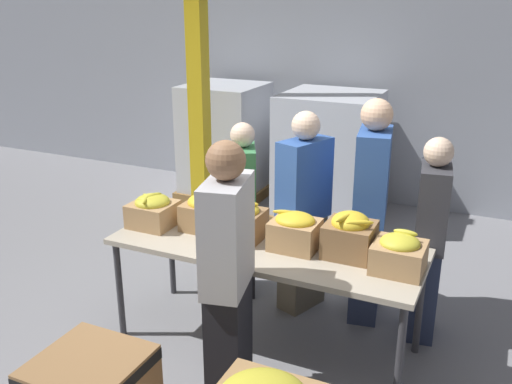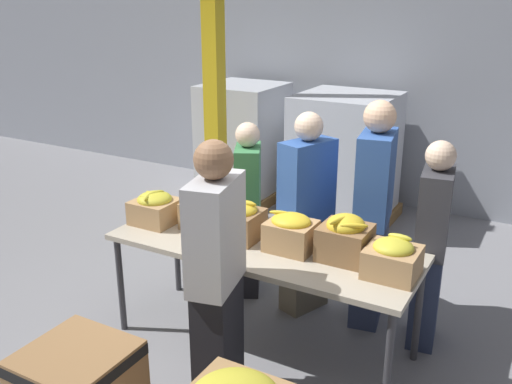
{
  "view_description": "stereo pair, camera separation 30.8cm",
  "coord_description": "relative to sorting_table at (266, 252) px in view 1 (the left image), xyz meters",
  "views": [
    {
      "loc": [
        1.49,
        -3.39,
        2.51
      ],
      "look_at": [
        -0.19,
        0.23,
        1.11
      ],
      "focal_mm": 40.0,
      "sensor_mm": 36.0,
      "label": 1
    },
    {
      "loc": [
        1.76,
        -3.26,
        2.51
      ],
      "look_at": [
        -0.19,
        0.23,
        1.11
      ],
      "focal_mm": 40.0,
      "sensor_mm": 36.0,
      "label": 2
    }
  ],
  "objects": [
    {
      "name": "pallet_stack_2",
      "position": [
        -0.5,
        2.86,
        -0.07
      ],
      "size": [
        1.0,
        1.0,
        1.41
      ],
      "color": "olive",
      "rests_on": "ground_plane"
    },
    {
      "name": "pallet_stack_0",
      "position": [
        -0.38,
        2.63,
        -0.04
      ],
      "size": [
        1.12,
        1.12,
        1.47
      ],
      "color": "olive",
      "rests_on": "ground_plane"
    },
    {
      "name": "banana_box_0",
      "position": [
        -0.92,
        -0.05,
        0.18
      ],
      "size": [
        0.33,
        0.31,
        0.27
      ],
      "color": "tan",
      "rests_on": "sorting_table"
    },
    {
      "name": "volunteer_0",
      "position": [
        0.56,
        0.73,
        0.13
      ],
      "size": [
        0.32,
        0.51,
        1.78
      ],
      "rotation": [
        0.0,
        0.0,
        -1.4
      ],
      "color": "#2D3856",
      "rests_on": "ground_plane"
    },
    {
      "name": "banana_box_5",
      "position": [
        0.93,
        -0.02,
        0.18
      ],
      "size": [
        0.33,
        0.31,
        0.27
      ],
      "color": "tan",
      "rests_on": "sorting_table"
    },
    {
      "name": "ground_plane",
      "position": [
        0.0,
        0.0,
        -0.76
      ],
      "size": [
        30.0,
        30.0,
        0.0
      ],
      "primitive_type": "plane",
      "color": "gray"
    },
    {
      "name": "wall_back",
      "position": [
        0.0,
        3.49,
        1.24
      ],
      "size": [
        16.0,
        0.08,
        4.0
      ],
      "color": "#9399A3",
      "rests_on": "ground_plane"
    },
    {
      "name": "sorting_table",
      "position": [
        0.0,
        0.0,
        0.0
      ],
      "size": [
        2.22,
        0.84,
        0.82
      ],
      "color": "#B2A893",
      "rests_on": "ground_plane"
    },
    {
      "name": "banana_box_1",
      "position": [
        -0.53,
        0.08,
        0.2
      ],
      "size": [
        0.33,
        0.32,
        0.29
      ],
      "color": "#A37A4C",
      "rests_on": "sorting_table"
    },
    {
      "name": "banana_box_3",
      "position": [
        0.21,
        0.02,
        0.19
      ],
      "size": [
        0.33,
        0.28,
        0.27
      ],
      "color": "tan",
      "rests_on": "sorting_table"
    },
    {
      "name": "banana_box_4",
      "position": [
        0.58,
        0.07,
        0.21
      ],
      "size": [
        0.33,
        0.32,
        0.32
      ],
      "color": "olive",
      "rests_on": "sorting_table"
    },
    {
      "name": "support_pillar",
      "position": [
        -1.65,
        1.93,
        1.24
      ],
      "size": [
        0.18,
        0.18,
        4.0
      ],
      "color": "gold",
      "rests_on": "ground_plane"
    },
    {
      "name": "banana_box_2",
      "position": [
        -0.21,
        0.01,
        0.2
      ],
      "size": [
        0.33,
        0.3,
        0.29
      ],
      "color": "olive",
      "rests_on": "sorting_table"
    },
    {
      "name": "pallet_stack_1",
      "position": [
        -1.8,
        2.8,
        -0.04
      ],
      "size": [
        1.0,
        1.0,
        1.45
      ],
      "color": "olive",
      "rests_on": "ground_plane"
    },
    {
      "name": "volunteer_4",
      "position": [
        0.04,
        0.64,
        0.07
      ],
      "size": [
        0.37,
        0.5,
        1.66
      ],
      "rotation": [
        0.0,
        0.0,
        -1.93
      ],
      "color": "#6B604C",
      "rests_on": "ground_plane"
    },
    {
      "name": "volunteer_1",
      "position": [
        -0.51,
        0.67,
        -0.0
      ],
      "size": [
        0.37,
        0.46,
        1.52
      ],
      "rotation": [
        0.0,
        0.0,
        -1.1
      ],
      "color": "black",
      "rests_on": "ground_plane"
    },
    {
      "name": "volunteer_3",
      "position": [
        0.04,
        -0.67,
        0.1
      ],
      "size": [
        0.33,
        0.5,
        1.73
      ],
      "rotation": [
        0.0,
        0.0,
        1.79
      ],
      "color": "black",
      "rests_on": "ground_plane"
    },
    {
      "name": "volunteer_2",
      "position": [
        1.03,
        0.63,
        0.02
      ],
      "size": [
        0.27,
        0.44,
        1.56
      ],
      "rotation": [
        0.0,
        0.0,
        -1.43
      ],
      "color": "#2D3856",
      "rests_on": "ground_plane"
    }
  ]
}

